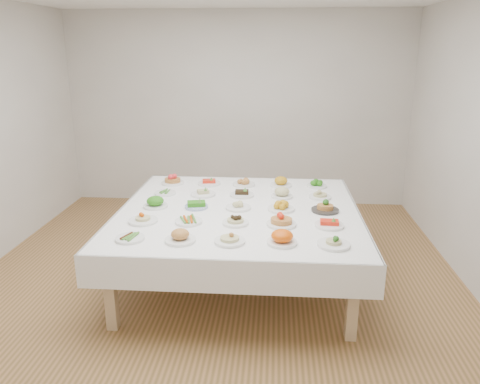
# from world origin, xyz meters

# --- Properties ---
(room_envelope) EXTENTS (5.02, 5.02, 2.81)m
(room_envelope) POSITION_xyz_m (0.00, 0.00, 1.83)
(room_envelope) COLOR #A37144
(room_envelope) RESTS_ON ground
(display_table) EXTENTS (2.36, 2.36, 0.75)m
(display_table) POSITION_xyz_m (0.22, -0.03, 0.69)
(display_table) COLOR white
(display_table) RESTS_ON ground
(dish_0) EXTENTS (0.24, 0.24, 0.06)m
(dish_0) POSITION_xyz_m (-0.62, -0.87, 0.77)
(dish_0) COLOR white
(dish_0) RESTS_ON display_table
(dish_1) EXTENTS (0.25, 0.25, 0.14)m
(dish_1) POSITION_xyz_m (-0.19, -0.87, 0.82)
(dish_1) COLOR white
(dish_1) RESTS_ON display_table
(dish_2) EXTENTS (0.25, 0.25, 0.12)m
(dish_2) POSITION_xyz_m (0.21, -0.87, 0.80)
(dish_2) COLOR white
(dish_2) RESTS_ON display_table
(dish_3) EXTENTS (0.24, 0.24, 0.15)m
(dish_3) POSITION_xyz_m (0.64, -0.86, 0.82)
(dish_3) COLOR white
(dish_3) RESTS_ON display_table
(dish_4) EXTENTS (0.26, 0.26, 0.13)m
(dish_4) POSITION_xyz_m (1.05, -0.87, 0.81)
(dish_4) COLOR white
(dish_4) RESTS_ON display_table
(dish_5) EXTENTS (0.26, 0.26, 0.12)m
(dish_5) POSITION_xyz_m (-0.62, -0.46, 0.80)
(dish_5) COLOR white
(dish_5) RESTS_ON display_table
(dish_6) EXTENTS (0.27, 0.25, 0.06)m
(dish_6) POSITION_xyz_m (-0.20, -0.44, 0.78)
(dish_6) COLOR white
(dish_6) RESTS_ON display_table
(dish_7) EXTENTS (0.23, 0.23, 0.13)m
(dish_7) POSITION_xyz_m (0.23, -0.44, 0.81)
(dish_7) COLOR white
(dish_7) RESTS_ON display_table
(dish_8) EXTENTS (0.27, 0.26, 0.17)m
(dish_8) POSITION_xyz_m (0.64, -0.44, 0.83)
(dish_8) COLOR white
(dish_8) RESTS_ON display_table
(dish_9) EXTENTS (0.25, 0.25, 0.11)m
(dish_9) POSITION_xyz_m (1.06, -0.44, 0.79)
(dish_9) COLOR white
(dish_9) RESTS_ON display_table
(dish_10) EXTENTS (0.24, 0.24, 0.15)m
(dish_10) POSITION_xyz_m (-0.61, -0.04, 0.82)
(dish_10) COLOR white
(dish_10) RESTS_ON display_table
(dish_11) EXTENTS (0.23, 0.23, 0.11)m
(dish_11) POSITION_xyz_m (-0.20, -0.03, 0.80)
(dish_11) COLOR #4C66B2
(dish_11) RESTS_ON display_table
(dish_12) EXTENTS (0.25, 0.25, 0.10)m
(dish_12) POSITION_xyz_m (0.22, -0.02, 0.79)
(dish_12) COLOR white
(dish_12) RESTS_ON display_table
(dish_13) EXTENTS (0.26, 0.26, 0.12)m
(dish_13) POSITION_xyz_m (0.64, -0.03, 0.81)
(dish_13) COLOR white
(dish_13) RESTS_ON display_table
(dish_14) EXTENTS (0.26, 0.26, 0.16)m
(dish_14) POSITION_xyz_m (1.07, -0.03, 0.82)
(dish_14) COLOR #2C2927
(dish_14) RESTS_ON display_table
(dish_15) EXTENTS (0.23, 0.23, 0.05)m
(dish_15) POSITION_xyz_m (-0.61, 0.40, 0.77)
(dish_15) COLOR white
(dish_15) RESTS_ON display_table
(dish_16) EXTENTS (0.26, 0.26, 0.10)m
(dish_16) POSITION_xyz_m (-0.20, 0.39, 0.79)
(dish_16) COLOR white
(dish_16) RESTS_ON display_table
(dish_17) EXTENTS (0.25, 0.25, 0.11)m
(dish_17) POSITION_xyz_m (0.22, 0.40, 0.80)
(dish_17) COLOR white
(dish_17) RESTS_ON display_table
(dish_18) EXTENTS (0.24, 0.24, 0.14)m
(dish_18) POSITION_xyz_m (0.65, 0.38, 0.82)
(dish_18) COLOR white
(dish_18) RESTS_ON display_table
(dish_19) EXTENTS (0.23, 0.23, 0.13)m
(dish_19) POSITION_xyz_m (1.05, 0.39, 0.81)
(dish_19) COLOR white
(dish_19) RESTS_ON display_table
(dish_20) EXTENTS (0.27, 0.26, 0.17)m
(dish_20) POSITION_xyz_m (-0.62, 0.80, 0.83)
(dish_20) COLOR white
(dish_20) RESTS_ON display_table
(dish_21) EXTENTS (0.26, 0.26, 0.10)m
(dish_21) POSITION_xyz_m (-0.19, 0.81, 0.79)
(dish_21) COLOR white
(dish_21) RESTS_ON display_table
(dish_22) EXTENTS (0.26, 0.26, 0.11)m
(dish_22) POSITION_xyz_m (0.22, 0.80, 0.80)
(dish_22) COLOR white
(dish_22) RESTS_ON display_table
(dish_23) EXTENTS (0.24, 0.24, 0.12)m
(dish_23) POSITION_xyz_m (0.64, 0.80, 0.81)
(dish_23) COLOR white
(dish_23) RESTS_ON display_table
(dish_24) EXTENTS (0.22, 0.22, 0.10)m
(dish_24) POSITION_xyz_m (1.05, 0.80, 0.80)
(dish_24) COLOR white
(dish_24) RESTS_ON display_table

